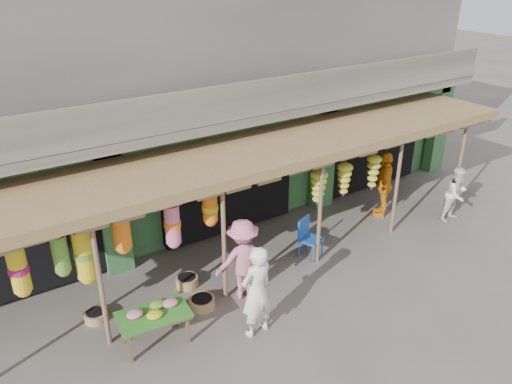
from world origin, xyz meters
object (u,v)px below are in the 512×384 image
flower_table (154,315)px  blue_chair (308,235)px  person_front (257,292)px  person_shopper (243,259)px  person_vendor (384,184)px  person_right (457,194)px

flower_table → blue_chair: 4.30m
person_front → person_shopper: person_front is taller
flower_table → person_vendor: 7.38m
person_vendor → person_right: bearing=94.6°
blue_chair → person_shopper: person_shopper is taller
person_front → blue_chair: bearing=-154.5°
flower_table → person_shopper: (2.11, 0.31, 0.27)m
person_right → blue_chair: bearing=167.8°
flower_table → person_vendor: size_ratio=0.74×
person_front → person_vendor: bearing=-166.1°
flower_table → person_vendor: (7.26, 1.30, 0.30)m
flower_table → person_shopper: size_ratio=0.77×
blue_chair → person_vendor: size_ratio=0.52×
person_front → person_vendor: person_front is taller
flower_table → person_shopper: person_shopper is taller
flower_table → person_shopper: 2.15m
person_shopper → flower_table: bearing=23.8°
person_right → person_front: bearing=-175.6°
person_right → person_shopper: (-6.58, 0.29, 0.13)m
person_vendor → person_shopper: size_ratio=1.04×
flower_table → person_front: (1.70, -0.80, 0.31)m
flower_table → person_right: 8.69m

